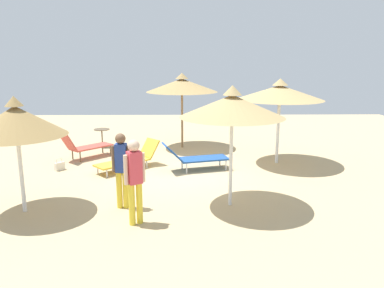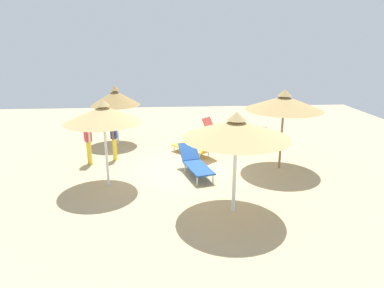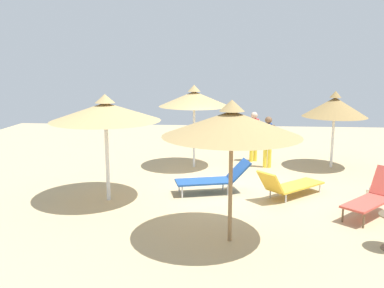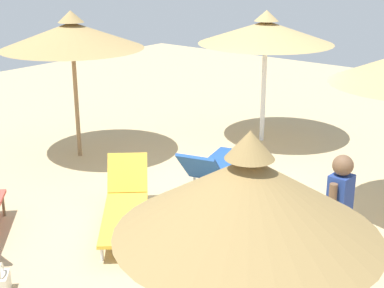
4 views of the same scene
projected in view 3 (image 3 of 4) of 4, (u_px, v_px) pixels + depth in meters
The scene contains 11 objects.
ground at pixel (227, 191), 11.74m from camera, with size 24.00×24.00×0.10m, color tan.
parasol_umbrella_front at pixel (194, 99), 13.83m from camera, with size 2.36×2.36×2.79m.
parasol_umbrella_far_left at pixel (335, 107), 13.82m from camera, with size 2.12×2.12×2.59m.
parasol_umbrella_far_right at pixel (232, 124), 7.94m from camera, with size 2.69×2.69×2.84m.
parasol_umbrella_near_right at pixel (105, 112), 10.44m from camera, with size 2.77×2.77×2.75m.
lounge_chair_center at pixel (373, 196), 9.69m from camera, with size 1.67×1.71×1.04m.
lounge_chair_back at pixel (289, 185), 11.05m from camera, with size 1.96×1.86×0.82m.
lounge_chair_near_left at pixel (214, 178), 11.37m from camera, with size 2.11×1.15×0.89m.
person_standing_edge at pixel (268, 139), 14.02m from camera, with size 0.44×0.23×1.75m.
person_standing_front at pixel (254, 133), 14.91m from camera, with size 0.41×0.32×1.79m.
handbag at pixel (371, 193), 11.02m from camera, with size 0.30×0.31×0.40m.
Camera 3 is at (0.07, 11.30, 3.54)m, focal length 39.06 mm.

